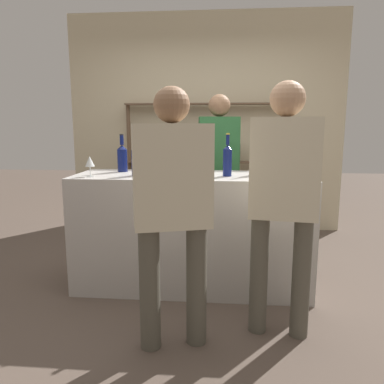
{
  "coord_description": "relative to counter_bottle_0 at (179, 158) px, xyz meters",
  "views": [
    {
      "loc": [
        0.28,
        -3.1,
        1.4
      ],
      "look_at": [
        0.0,
        0.0,
        0.83
      ],
      "focal_mm": 35.0,
      "sensor_mm": 36.0,
      "label": 1
    }
  ],
  "objects": [
    {
      "name": "counter_bottle_1",
      "position": [
        -0.53,
        0.12,
        -0.01
      ],
      "size": [
        0.09,
        0.09,
        0.33
      ],
      "color": "#0F1956",
      "rests_on": "bar_counter"
    },
    {
      "name": "counter_bottle_3",
      "position": [
        0.4,
        -0.1,
        -0.0
      ],
      "size": [
        0.07,
        0.07,
        0.35
      ],
      "color": "#0F1956",
      "rests_on": "bar_counter"
    },
    {
      "name": "server_behind_counter",
      "position": [
        0.32,
        0.73,
        -0.11
      ],
      "size": [
        0.43,
        0.23,
        1.69
      ],
      "rotation": [
        0.0,
        0.0,
        -1.43
      ],
      "color": "black",
      "rests_on": "ground_plane"
    },
    {
      "name": "customer_right",
      "position": [
        0.76,
        -0.76,
        -0.14
      ],
      "size": [
        0.45,
        0.25,
        1.66
      ],
      "rotation": [
        0.0,
        0.0,
        1.43
      ],
      "color": "#575347",
      "rests_on": "ground_plane"
    },
    {
      "name": "counter_bottle_2",
      "position": [
        -0.34,
        -0.13,
        -0.01
      ],
      "size": [
        0.09,
        0.09,
        0.34
      ],
      "color": "#0F1956",
      "rests_on": "bar_counter"
    },
    {
      "name": "counter_bottle_0",
      "position": [
        0.0,
        0.0,
        0.0
      ],
      "size": [
        0.07,
        0.07,
        0.36
      ],
      "color": "#0F1956",
      "rests_on": "bar_counter"
    },
    {
      "name": "customer_center",
      "position": [
        0.07,
        -0.96,
        -0.18
      ],
      "size": [
        0.5,
        0.32,
        1.61
      ],
      "rotation": [
        0.0,
        0.0,
        1.85
      ],
      "color": "#575347",
      "rests_on": "ground_plane"
    },
    {
      "name": "ground_plane",
      "position": [
        0.11,
        -0.04,
        -1.12
      ],
      "size": [
        16.0,
        16.0,
        0.0
      ],
      "primitive_type": "plane",
      "color": "brown"
    },
    {
      "name": "bar_counter",
      "position": [
        0.11,
        -0.04,
        -0.63
      ],
      "size": [
        1.97,
        0.67,
        0.98
      ],
      "primitive_type": "cube",
      "color": "#B7B2AD",
      "rests_on": "ground_plane"
    },
    {
      "name": "back_wall",
      "position": [
        0.11,
        1.89,
        0.28
      ],
      "size": [
        3.57,
        0.12,
        2.8
      ],
      "primitive_type": "cube",
      "color": "beige",
      "rests_on": "ground_plane"
    },
    {
      "name": "counter_bottle_5",
      "position": [
        0.7,
        0.06,
        0.01
      ],
      "size": [
        0.07,
        0.07,
        0.36
      ],
      "color": "black",
      "rests_on": "bar_counter"
    },
    {
      "name": "wine_glass",
      "position": [
        -0.7,
        -0.22,
        -0.02
      ],
      "size": [
        0.08,
        0.08,
        0.16
      ],
      "color": "silver",
      "rests_on": "bar_counter"
    },
    {
      "name": "back_shelf",
      "position": [
        0.11,
        1.71,
        -0.02
      ],
      "size": [
        2.03,
        0.18,
        1.66
      ],
      "color": "brown",
      "rests_on": "ground_plane"
    },
    {
      "name": "counter_bottle_4",
      "position": [
        0.09,
        -0.04,
        0.01
      ],
      "size": [
        0.08,
        0.08,
        0.37
      ],
      "color": "black",
      "rests_on": "bar_counter"
    },
    {
      "name": "cork_jar",
      "position": [
        0.23,
        -0.11,
        -0.06
      ],
      "size": [
        0.1,
        0.1,
        0.15
      ],
      "color": "silver",
      "rests_on": "bar_counter"
    }
  ]
}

